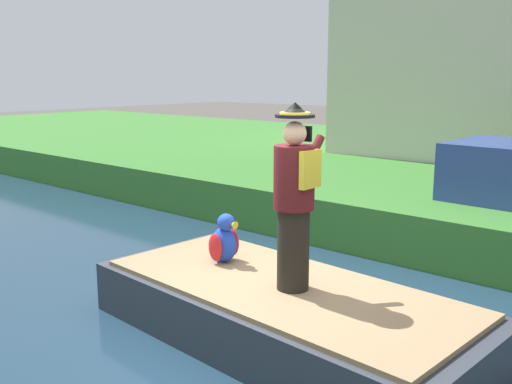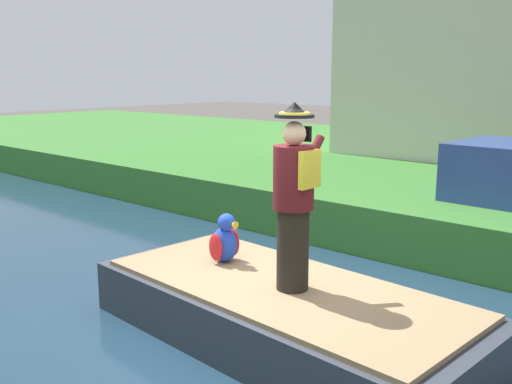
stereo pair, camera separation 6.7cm
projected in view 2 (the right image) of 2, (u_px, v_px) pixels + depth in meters
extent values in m
plane|color=#4C4742|center=(270.00, 344.00, 6.20)|extent=(80.00, 80.00, 0.00)
cube|color=#1E384C|center=(270.00, 340.00, 6.19)|extent=(5.94, 48.00, 0.10)
cube|color=#333842|center=(282.00, 315.00, 6.02)|extent=(2.03, 4.29, 0.56)
cube|color=#997A56|center=(282.00, 287.00, 5.96)|extent=(1.87, 3.95, 0.05)
cylinder|color=black|center=(293.00, 249.00, 5.76)|extent=(0.32, 0.32, 0.82)
cylinder|color=#561419|center=(294.00, 177.00, 5.61)|extent=(0.40, 0.40, 0.62)
cube|color=gold|center=(310.00, 169.00, 5.47)|extent=(0.28, 0.06, 0.36)
sphere|color=#DBA884|center=(294.00, 133.00, 5.53)|extent=(0.23, 0.23, 0.23)
cylinder|color=black|center=(294.00, 116.00, 5.50)|extent=(0.38, 0.38, 0.03)
cone|color=black|center=(295.00, 108.00, 5.48)|extent=(0.26, 0.26, 0.12)
cylinder|color=gold|center=(294.00, 113.00, 5.49)|extent=(0.29, 0.29, 0.02)
cylinder|color=#561419|center=(311.00, 157.00, 5.71)|extent=(0.38, 0.09, 0.43)
cube|color=black|center=(307.00, 134.00, 5.59)|extent=(0.03, 0.08, 0.15)
ellipsoid|color=blue|center=(224.00, 245.00, 6.64)|extent=(0.26, 0.32, 0.40)
sphere|color=blue|center=(226.00, 222.00, 6.56)|extent=(0.20, 0.20, 0.20)
cone|color=yellow|center=(233.00, 225.00, 6.50)|extent=(0.09, 0.09, 0.09)
ellipsoid|color=red|center=(215.00, 247.00, 6.54)|extent=(0.08, 0.20, 0.32)
ellipsoid|color=red|center=(233.00, 242.00, 6.75)|extent=(0.08, 0.20, 0.32)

